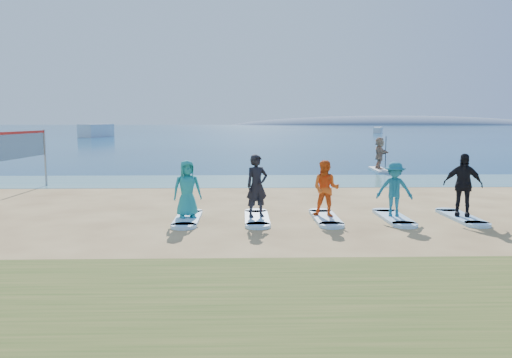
{
  "coord_description": "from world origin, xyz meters",
  "views": [
    {
      "loc": [
        -0.57,
        -13.3,
        2.91
      ],
      "look_at": [
        -0.15,
        2.0,
        1.1
      ],
      "focal_mm": 35.0,
      "sensor_mm": 36.0,
      "label": 1
    }
  ],
  "objects_px": {
    "surfboard_1": "(257,218)",
    "student_2": "(326,189)",
    "paddleboard": "(379,170)",
    "surfboard_3": "(394,218)",
    "surfboard_2": "(325,218)",
    "student_0": "(187,189)",
    "boat_offshore_b": "(378,133)",
    "surfboard_0": "(188,219)",
    "student_1": "(257,186)",
    "student_4": "(463,185)",
    "boat_offshore_a": "(97,137)",
    "student_3": "(394,189)",
    "paddleboarder": "(380,153)",
    "surfboard_4": "(461,217)"
  },
  "relations": [
    {
      "from": "surfboard_1",
      "to": "student_2",
      "type": "xyz_separation_m",
      "value": [
        2.03,
        0.0,
        0.87
      ]
    },
    {
      "from": "paddleboard",
      "to": "surfboard_3",
      "type": "xyz_separation_m",
      "value": [
        -3.44,
        -14.09,
        -0.01
      ]
    },
    {
      "from": "paddleboard",
      "to": "surfboard_2",
      "type": "bearing_deg",
      "value": -107.64
    },
    {
      "from": "paddleboard",
      "to": "student_0",
      "type": "bearing_deg",
      "value": -120.48
    },
    {
      "from": "surfboard_3",
      "to": "paddleboard",
      "type": "bearing_deg",
      "value": 76.29
    },
    {
      "from": "boat_offshore_b",
      "to": "student_2",
      "type": "bearing_deg",
      "value": -86.95
    },
    {
      "from": "paddleboard",
      "to": "surfboard_0",
      "type": "xyz_separation_m",
      "value": [
        -9.52,
        -14.09,
        -0.01
      ]
    },
    {
      "from": "surfboard_1",
      "to": "student_1",
      "type": "distance_m",
      "value": 0.96
    },
    {
      "from": "surfboard_0",
      "to": "student_1",
      "type": "bearing_deg",
      "value": 0.0
    },
    {
      "from": "paddleboard",
      "to": "student_4",
      "type": "xyz_separation_m",
      "value": [
        -1.41,
        -14.09,
        0.96
      ]
    },
    {
      "from": "boat_offshore_a",
      "to": "student_3",
      "type": "distance_m",
      "value": 79.11
    },
    {
      "from": "student_1",
      "to": "student_0",
      "type": "bearing_deg",
      "value": 156.18
    },
    {
      "from": "student_0",
      "to": "surfboard_1",
      "type": "xyz_separation_m",
      "value": [
        2.03,
        -0.0,
        -0.88
      ]
    },
    {
      "from": "paddleboarder",
      "to": "student_0",
      "type": "bearing_deg",
      "value": 143.36
    },
    {
      "from": "student_0",
      "to": "student_3",
      "type": "relative_size",
      "value": 1.04
    },
    {
      "from": "paddleboard",
      "to": "student_3",
      "type": "bearing_deg",
      "value": -100.16
    },
    {
      "from": "paddleboard",
      "to": "student_2",
      "type": "distance_m",
      "value": 15.14
    },
    {
      "from": "surfboard_0",
      "to": "surfboard_1",
      "type": "relative_size",
      "value": 1.0
    },
    {
      "from": "surfboard_0",
      "to": "boat_offshore_a",
      "type": "bearing_deg",
      "value": 107.98
    },
    {
      "from": "surfboard_3",
      "to": "student_4",
      "type": "bearing_deg",
      "value": 0.0
    },
    {
      "from": "paddleboard",
      "to": "student_3",
      "type": "distance_m",
      "value": 14.53
    },
    {
      "from": "surfboard_2",
      "to": "student_3",
      "type": "height_order",
      "value": "student_3"
    },
    {
      "from": "boat_offshore_b",
      "to": "student_4",
      "type": "xyz_separation_m",
      "value": [
        -24.44,
        -99.01,
        1.02
      ]
    },
    {
      "from": "surfboard_0",
      "to": "surfboard_1",
      "type": "bearing_deg",
      "value": 0.0
    },
    {
      "from": "paddleboarder",
      "to": "surfboard_2",
      "type": "xyz_separation_m",
      "value": [
        -5.46,
        -14.09,
        -0.98
      ]
    },
    {
      "from": "boat_offshore_a",
      "to": "student_2",
      "type": "distance_m",
      "value": 78.36
    },
    {
      "from": "surfboard_1",
      "to": "student_1",
      "type": "xyz_separation_m",
      "value": [
        0.0,
        0.0,
        0.96
      ]
    },
    {
      "from": "surfboard_1",
      "to": "paddleboard",
      "type": "bearing_deg",
      "value": 62.01
    },
    {
      "from": "student_2",
      "to": "paddleboarder",
      "type": "bearing_deg",
      "value": 89.2
    },
    {
      "from": "student_0",
      "to": "student_4",
      "type": "height_order",
      "value": "student_4"
    },
    {
      "from": "boat_offshore_b",
      "to": "surfboard_0",
      "type": "xyz_separation_m",
      "value": [
        -32.54,
        -99.01,
        0.04
      ]
    },
    {
      "from": "student_2",
      "to": "student_3",
      "type": "xyz_separation_m",
      "value": [
        2.03,
        0.0,
        -0.02
      ]
    },
    {
      "from": "student_2",
      "to": "paddleboard",
      "type": "bearing_deg",
      "value": 89.2
    },
    {
      "from": "paddleboarder",
      "to": "student_1",
      "type": "distance_m",
      "value": 15.96
    },
    {
      "from": "boat_offshore_a",
      "to": "student_4",
      "type": "height_order",
      "value": "student_4"
    },
    {
      "from": "paddleboarder",
      "to": "surfboard_0",
      "type": "relative_size",
      "value": 0.83
    },
    {
      "from": "paddleboard",
      "to": "surfboard_0",
      "type": "distance_m",
      "value": 17.0
    },
    {
      "from": "surfboard_1",
      "to": "student_3",
      "type": "relative_size",
      "value": 1.37
    },
    {
      "from": "surfboard_3",
      "to": "surfboard_4",
      "type": "xyz_separation_m",
      "value": [
        2.03,
        0.0,
        0.0
      ]
    },
    {
      "from": "surfboard_3",
      "to": "boat_offshore_a",
      "type": "bearing_deg",
      "value": 112.17
    },
    {
      "from": "student_1",
      "to": "surfboard_4",
      "type": "xyz_separation_m",
      "value": [
        6.08,
        -0.0,
        -0.96
      ]
    },
    {
      "from": "boat_offshore_b",
      "to": "student_1",
      "type": "distance_m",
      "value": 103.61
    },
    {
      "from": "paddleboard",
      "to": "student_2",
      "type": "height_order",
      "value": "student_2"
    },
    {
      "from": "surfboard_0",
      "to": "surfboard_4",
      "type": "bearing_deg",
      "value": 0.0
    },
    {
      "from": "student_2",
      "to": "student_3",
      "type": "distance_m",
      "value": 2.03
    },
    {
      "from": "paddleboard",
      "to": "surfboard_4",
      "type": "relative_size",
      "value": 1.36
    },
    {
      "from": "paddleboard",
      "to": "boat_offshore_b",
      "type": "xyz_separation_m",
      "value": [
        23.03,
        84.92,
        -0.06
      ]
    },
    {
      "from": "surfboard_4",
      "to": "boat_offshore_a",
      "type": "bearing_deg",
      "value": 113.52
    },
    {
      "from": "student_1",
      "to": "student_4",
      "type": "relative_size",
      "value": 0.99
    },
    {
      "from": "surfboard_4",
      "to": "boat_offshore_b",
      "type": "bearing_deg",
      "value": 76.13
    }
  ]
}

